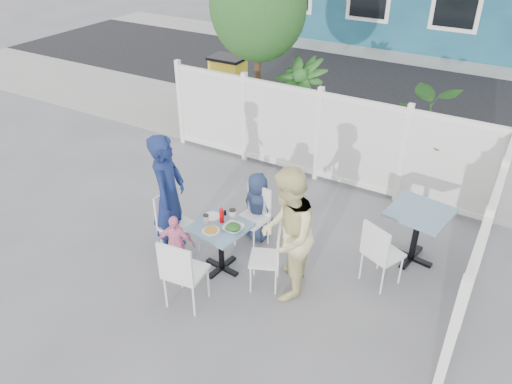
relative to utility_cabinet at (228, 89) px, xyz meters
The scene contains 29 objects.
ground 4.89m from the utility_cabinet, 55.56° to the right, with size 80.00×80.00×0.00m, color slate.
near_sidewalk 2.82m from the utility_cabinet, ahead, with size 24.00×2.60×0.01m, color gray.
street 4.49m from the utility_cabinet, 51.92° to the left, with size 24.00×5.00×0.01m, color black.
far_sidewalk 7.18m from the utility_cabinet, 67.44° to the left, with size 24.00×1.60×0.01m, color gray.
fence_back 3.26m from the utility_cabinet, 29.37° to the right, with size 5.86×0.08×1.60m.
fence_right 6.68m from the utility_cabinet, 30.63° to the right, with size 0.08×3.66×1.60m.
tree 2.36m from the utility_cabinet, 31.49° to the right, with size 1.80×1.62×3.59m.
utility_cabinet is the anchor object (origin of this frame).
potted_shrub_a 2.33m from the utility_cabinet, 22.94° to the right, with size 1.03×1.03×1.84m, color #1D491C.
potted_shrub_b 4.68m from the utility_cabinet, 12.34° to the right, with size 1.46×1.27×1.62m, color #1D491C.
main_table 5.27m from the utility_cabinet, 58.23° to the right, with size 0.74×0.74×0.70m.
spare_table 5.77m from the utility_cabinet, 31.21° to the right, with size 0.86×0.86×0.79m.
chair_left 4.93m from the utility_cabinet, 65.82° to the right, with size 0.45×0.47×0.94m.
chair_right 5.65m from the utility_cabinet, 51.77° to the right, with size 0.50×0.51×0.86m.
chair_back 4.71m from the utility_cabinet, 52.62° to the right, with size 0.46×0.44×0.89m.
chair_near 5.99m from the utility_cabinet, 62.38° to the right, with size 0.50×0.49×0.99m.
chair_spare 5.97m from the utility_cabinet, 38.68° to the right, with size 0.55×0.55×0.93m.
man 4.88m from the utility_cabinet, 66.43° to the right, with size 0.65×0.43×1.78m, color navy.
woman 5.78m from the utility_cabinet, 50.08° to the right, with size 0.85×0.66×1.74m, color #E4CD4F.
boy 4.60m from the utility_cabinet, 51.95° to the right, with size 0.51×0.33×1.05m, color #1F2D4D.
toddler 5.33m from the utility_cabinet, 64.63° to the right, with size 0.51×0.21×0.87m, color pink.
plate_main 5.39m from the utility_cabinet, 59.41° to the right, with size 0.22×0.22×0.01m, color white.
plate_side 5.07m from the utility_cabinet, 59.47° to the right, with size 0.23×0.23×0.02m, color white.
salad_bowl 5.38m from the utility_cabinet, 56.40° to the right, with size 0.25×0.25×0.06m, color white.
coffee_cup_a 5.20m from the utility_cabinet, 60.23° to the right, with size 0.07×0.07×0.11m, color beige.
coffee_cup_b 5.12m from the utility_cabinet, 56.44° to the right, with size 0.09×0.09×0.13m, color beige.
ketchup_bottle 5.19m from the utility_cabinet, 58.00° to the right, with size 0.06×0.06×0.19m, color #C50408.
salt_shaker 5.01m from the utility_cabinet, 57.84° to the right, with size 0.03×0.03×0.07m, color white.
pepper_shaker 5.03m from the utility_cabinet, 57.54° to the right, with size 0.03×0.03×0.07m, color black.
Camera 1 is at (3.06, -4.76, 4.40)m, focal length 35.00 mm.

